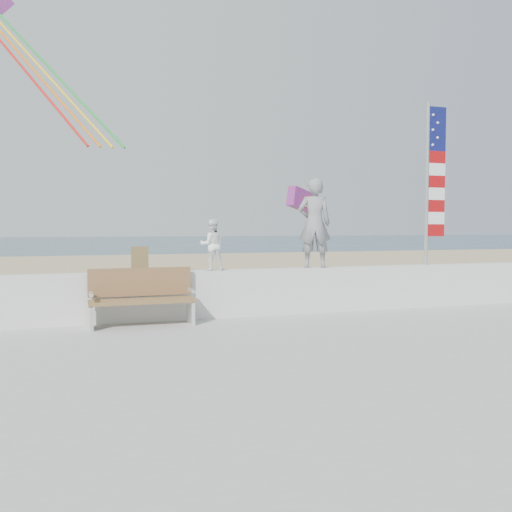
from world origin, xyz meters
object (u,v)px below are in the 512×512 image
(bench, at_px, (142,296))
(flag, at_px, (432,177))
(adult, at_px, (314,223))
(child, at_px, (212,245))

(bench, distance_m, flag, 6.71)
(bench, bearing_deg, flag, 4.13)
(adult, xyz_separation_m, bench, (-3.50, -0.45, -1.29))
(child, xyz_separation_m, bench, (-1.38, -0.45, -0.88))
(bench, bearing_deg, child, 18.23)
(adult, xyz_separation_m, flag, (2.78, -0.00, 1.01))
(child, xyz_separation_m, flag, (4.90, -0.00, 1.43))
(flag, bearing_deg, bench, -175.87)
(adult, relative_size, flag, 0.51)
(child, bearing_deg, flag, -174.90)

